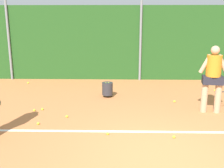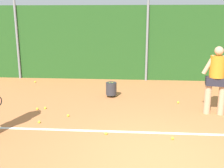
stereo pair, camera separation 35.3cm
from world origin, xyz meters
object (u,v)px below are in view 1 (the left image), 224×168
object	(u,v)px
ball_hopper	(107,89)
tennis_ball_8	(38,123)
tennis_ball_6	(67,116)
tennis_ball_1	(215,90)
tennis_ball_9	(34,110)
tennis_ball_5	(174,137)
tennis_ball_4	(108,133)
tennis_ball_7	(28,83)
tennis_ball_10	(174,101)
tennis_ball_0	(42,109)
player_midcourt	(213,76)

from	to	relation	value
ball_hopper	tennis_ball_8	distance (m)	3.00
tennis_ball_6	tennis_ball_1	bearing A→B (deg)	29.38
tennis_ball_6	tennis_ball_9	xyz separation A→B (m)	(-1.03, 0.48, 0.00)
tennis_ball_5	tennis_ball_4	bearing A→B (deg)	174.44
tennis_ball_5	tennis_ball_7	distance (m)	7.02
tennis_ball_8	tennis_ball_10	xyz separation A→B (m)	(3.82, 1.94, 0.00)
tennis_ball_5	tennis_ball_9	distance (m)	4.07
tennis_ball_0	tennis_ball_8	bearing A→B (deg)	-80.20
tennis_ball_9	tennis_ball_4	bearing A→B (deg)	-35.63
tennis_ball_1	tennis_ball_10	size ratio (longest dim) A/B	1.00
ball_hopper	tennis_ball_5	world-z (taller)	ball_hopper
tennis_ball_0	tennis_ball_1	xyz separation A→B (m)	(5.75, 2.20, 0.00)
tennis_ball_4	tennis_ball_9	bearing A→B (deg)	144.37
tennis_ball_0	tennis_ball_9	xyz separation A→B (m)	(-0.21, -0.09, 0.00)
tennis_ball_6	tennis_ball_10	distance (m)	3.49
player_midcourt	ball_hopper	size ratio (longest dim) A/B	3.69
tennis_ball_5	tennis_ball_10	xyz separation A→B (m)	(0.53, 2.65, 0.00)
player_midcourt	tennis_ball_4	size ratio (longest dim) A/B	28.73
tennis_ball_5	tennis_ball_6	size ratio (longest dim) A/B	1.00
ball_hopper	tennis_ball_1	xyz separation A→B (m)	(3.90, 0.81, -0.26)
ball_hopper	tennis_ball_1	bearing A→B (deg)	11.77
tennis_ball_4	tennis_ball_6	world-z (taller)	same
tennis_ball_10	tennis_ball_5	bearing A→B (deg)	-101.37
player_midcourt	tennis_ball_8	size ratio (longest dim) A/B	28.73
player_midcourt	tennis_ball_6	xyz separation A→B (m)	(-4.03, -0.53, -1.03)
tennis_ball_0	tennis_ball_4	xyz separation A→B (m)	(1.97, -1.66, 0.00)
player_midcourt	tennis_ball_7	xyz separation A→B (m)	(-6.30, 3.23, -1.03)
tennis_ball_4	tennis_ball_8	size ratio (longest dim) A/B	1.00
tennis_ball_0	tennis_ball_7	distance (m)	3.50
tennis_ball_9	tennis_ball_5	bearing A→B (deg)	-24.90
ball_hopper	tennis_ball_6	size ratio (longest dim) A/B	7.78
ball_hopper	tennis_ball_6	world-z (taller)	ball_hopper
tennis_ball_0	tennis_ball_7	xyz separation A→B (m)	(-1.45, 3.19, 0.00)
tennis_ball_5	tennis_ball_9	size ratio (longest dim) A/B	1.00
tennis_ball_6	tennis_ball_8	distance (m)	0.82
ball_hopper	tennis_ball_9	bearing A→B (deg)	-144.28
tennis_ball_4	tennis_ball_8	world-z (taller)	same
tennis_ball_0	tennis_ball_5	size ratio (longest dim) A/B	1.00
tennis_ball_1	tennis_ball_9	bearing A→B (deg)	-158.95
tennis_ball_0	ball_hopper	bearing A→B (deg)	36.85
tennis_ball_5	tennis_ball_6	bearing A→B (deg)	155.13
tennis_ball_4	tennis_ball_7	bearing A→B (deg)	125.20
tennis_ball_6	tennis_ball_10	bearing A→B (deg)	23.98
ball_hopper	tennis_ball_8	world-z (taller)	ball_hopper
player_midcourt	tennis_ball_1	distance (m)	2.62
tennis_ball_10	tennis_ball_8	bearing A→B (deg)	-153.14
tennis_ball_4	tennis_ball_8	bearing A→B (deg)	162.39
tennis_ball_4	tennis_ball_7	size ratio (longest dim) A/B	1.00
tennis_ball_5	tennis_ball_10	distance (m)	2.70
tennis_ball_6	tennis_ball_10	world-z (taller)	same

